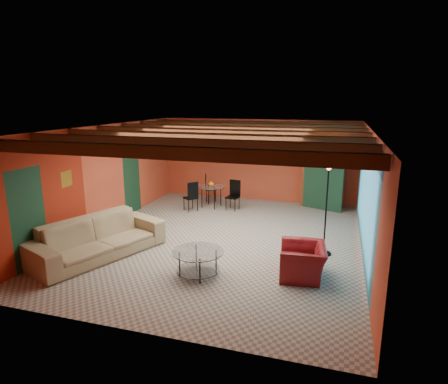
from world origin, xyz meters
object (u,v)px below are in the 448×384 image
(floor_lamp, at_px, (326,208))
(coffee_table, at_px, (198,263))
(sofa, at_px, (98,238))
(armoire, at_px, (324,174))
(dining_table, at_px, (211,193))
(potted_plant, at_px, (327,132))
(vase, at_px, (211,175))
(armchair, at_px, (303,261))

(floor_lamp, bearing_deg, coffee_table, -142.10)
(sofa, distance_m, armoire, 7.07)
(coffee_table, xyz_separation_m, armoire, (2.07, 5.68, 0.81))
(dining_table, relative_size, floor_lamp, 0.85)
(floor_lamp, bearing_deg, dining_table, 141.31)
(floor_lamp, xyz_separation_m, potted_plant, (-0.23, 3.90, 1.30))
(dining_table, bearing_deg, vase, 0.00)
(vase, bearing_deg, armchair, -51.74)
(armchair, relative_size, floor_lamp, 0.46)
(coffee_table, xyz_separation_m, vase, (-1.30, 4.66, 0.76))
(coffee_table, bearing_deg, armchair, 15.60)
(coffee_table, height_order, dining_table, dining_table)
(dining_table, bearing_deg, floor_lamp, -38.69)
(sofa, xyz_separation_m, dining_table, (1.09, 4.42, 0.04))
(coffee_table, bearing_deg, armoire, 70.03)
(sofa, xyz_separation_m, potted_plant, (4.46, 5.44, 1.93))
(armoire, xyz_separation_m, potted_plant, (0.00, 0.00, 1.29))
(sofa, relative_size, vase, 15.97)
(armchair, bearing_deg, vase, -148.45)
(sofa, relative_size, potted_plant, 6.42)
(coffee_table, distance_m, dining_table, 4.85)
(sofa, distance_m, floor_lamp, 4.97)
(dining_table, height_order, potted_plant, potted_plant)
(armchair, xyz_separation_m, vase, (-3.25, 4.12, 0.70))
(armoire, xyz_separation_m, vase, (-3.37, -1.02, -0.05))
(armoire, height_order, floor_lamp, armoire)
(coffee_table, relative_size, armoire, 0.47)
(dining_table, bearing_deg, potted_plant, 16.85)
(armoire, distance_m, floor_lamp, 3.91)
(sofa, relative_size, dining_table, 1.62)
(coffee_table, distance_m, armoire, 6.10)
(sofa, height_order, dining_table, dining_table)
(floor_lamp, relative_size, potted_plant, 4.67)
(potted_plant, bearing_deg, armoire, 0.00)
(sofa, relative_size, coffee_table, 2.89)
(coffee_table, height_order, potted_plant, potted_plant)
(sofa, xyz_separation_m, armoire, (4.46, 5.44, 0.64))
(potted_plant, bearing_deg, coffee_table, -109.97)
(sofa, bearing_deg, floor_lamp, -49.59)
(dining_table, bearing_deg, coffee_table, -74.37)
(armchair, xyz_separation_m, dining_table, (-3.25, 4.12, 0.15))
(sofa, bearing_deg, potted_plant, -17.14)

